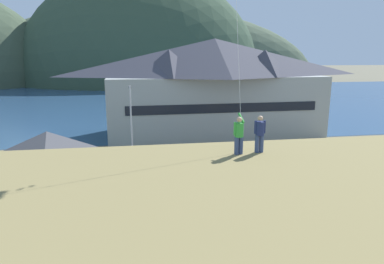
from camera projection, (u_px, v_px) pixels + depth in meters
name	position (u px, v px, depth m)	size (l,w,h in m)	color
ground_plane	(193.00, 206.00, 24.41)	(600.00, 600.00, 0.00)	#66604C
parking_lot_pad	(184.00, 181.00, 29.21)	(40.00, 20.00, 0.10)	gray
bay_water	(154.00, 99.00, 82.16)	(360.00, 84.00, 0.03)	navy
far_hill_center_saddle	(144.00, 81.00, 137.20)	(95.43, 72.29, 85.82)	#334733
far_hill_far_shoulder	(145.00, 81.00, 140.59)	(147.01, 49.03, 59.13)	#42513D
harbor_lodge	(214.00, 85.00, 45.13)	(29.65, 12.32, 12.68)	#999E99
storage_shed_near_lot	(49.00, 160.00, 26.63)	(7.26, 6.78, 4.88)	#338475
wharf_dock	(167.00, 115.00, 58.84)	(3.20, 14.47, 0.70)	#70604C
moored_boat_wharfside	(147.00, 116.00, 56.04)	(2.22, 6.86, 2.16)	#A8A399
parked_car_front_row_red	(124.00, 165.00, 30.19)	(4.34, 2.33, 1.82)	black
parked_car_lone_by_shed	(194.00, 164.00, 30.45)	(4.30, 2.26, 1.82)	slate
parked_car_front_row_end	(350.00, 184.00, 25.68)	(4.24, 2.13, 1.82)	#B28923
parked_car_front_row_silver	(294.00, 157.00, 32.65)	(4.29, 2.24, 1.82)	black
parked_car_corner_spot	(257.00, 181.00, 26.29)	(4.31, 2.28, 1.82)	black
parking_light_pole	(131.00, 120.00, 32.89)	(0.24, 0.78, 7.62)	#ADADB2
person_kite_flyer	(239.00, 134.00, 15.40)	(0.52, 0.69, 1.86)	#384770
person_companion	(260.00, 133.00, 15.69)	(0.55, 0.40, 1.74)	#384770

